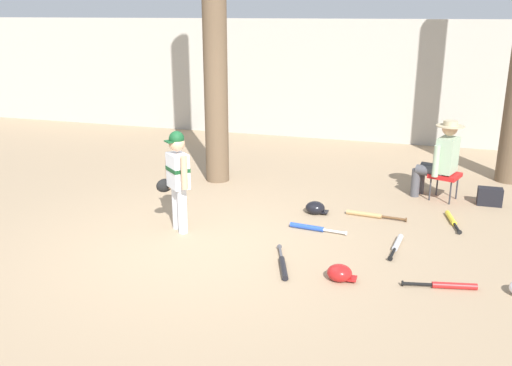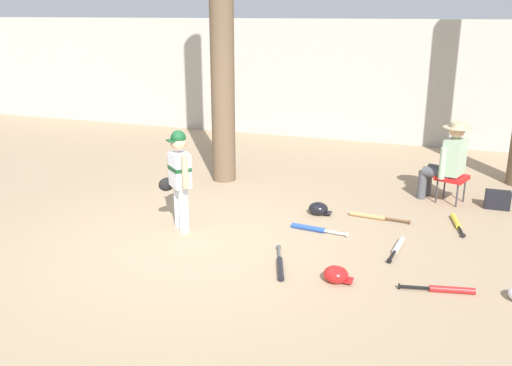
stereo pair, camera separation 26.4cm
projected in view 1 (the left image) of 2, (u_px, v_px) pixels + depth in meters
The scene contains 15 objects.
ground_plane at pixel (198, 246), 6.64m from camera, with size 60.00×60.00×0.00m, color #9E8466.
concrete_back_wall at pixel (311, 79), 12.11m from camera, with size 18.00×0.36×2.55m, color #ADA89E.
tree_near_player at pixel (214, 12), 8.43m from camera, with size 0.56×0.56×5.97m.
young_ballplayer at pixel (177, 175), 6.91m from camera, with size 0.58×0.43×1.31m.
folding_stool at pixel (445, 176), 8.17m from camera, with size 0.51×0.51×0.41m.
seated_spectator at pixel (440, 157), 8.14m from camera, with size 0.68×0.54×1.20m.
handbag_beside_stool at pixel (490, 197), 8.01m from camera, with size 0.34×0.18×0.26m, color black.
bat_blue_youth at pixel (311, 228), 7.11m from camera, with size 0.76×0.15×0.07m.
bat_yellow_trainer at pixel (452, 220), 7.39m from camera, with size 0.20×0.72×0.07m.
bat_aluminum_silver at pixel (397, 244), 6.61m from camera, with size 0.14×0.71×0.07m.
bat_red_barrel at pixel (448, 285), 5.62m from camera, with size 0.75×0.21×0.07m.
bat_black_composite at pixel (283, 266), 6.06m from camera, with size 0.33×0.80×0.07m.
bat_wood_tan at pixel (369, 215), 7.57m from camera, with size 0.82×0.14×0.07m.
batting_helmet_black at pixel (315, 208), 7.69m from camera, with size 0.32×0.25×0.18m.
batting_helmet_red at pixel (340, 273), 5.78m from camera, with size 0.31×0.24×0.18m.
Camera 1 is at (2.49, -5.62, 2.71)m, focal length 38.69 mm.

